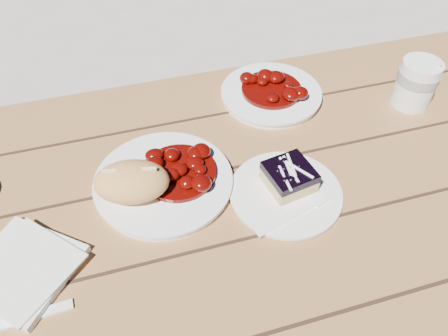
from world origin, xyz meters
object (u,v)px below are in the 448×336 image
object	(u,v)px
blueberry_cake	(289,177)
coffee_cup	(416,83)
bread_roll	(132,182)
dessert_plate	(285,194)
main_plate	(164,182)
picnic_table	(290,237)
second_plate	(271,94)

from	to	relation	value
blueberry_cake	coffee_cup	bearing A→B (deg)	14.33
bread_roll	dessert_plate	size ratio (longest dim) A/B	0.66
main_plate	dessert_plate	size ratio (longest dim) A/B	1.26
picnic_table	blueberry_cake	xyz separation A→B (m)	(-0.02, 0.00, 0.19)
dessert_plate	coffee_cup	bearing A→B (deg)	25.44
main_plate	second_plate	distance (m)	0.34
dessert_plate	blueberry_cake	size ratio (longest dim) A/B	2.18
bread_roll	blueberry_cake	bearing A→B (deg)	-10.43
bread_roll	second_plate	world-z (taller)	bread_roll
picnic_table	dessert_plate	world-z (taller)	dessert_plate
main_plate	bread_roll	world-z (taller)	bread_roll
main_plate	bread_roll	xyz separation A→B (m)	(-0.05, -0.02, 0.04)
picnic_table	main_plate	world-z (taller)	main_plate
picnic_table	dessert_plate	xyz separation A→B (m)	(-0.03, -0.01, 0.17)
bread_roll	second_plate	distance (m)	0.40
picnic_table	main_plate	xyz separation A→B (m)	(-0.24, 0.07, 0.17)
main_plate	coffee_cup	world-z (taller)	coffee_cup
main_plate	bread_roll	distance (m)	0.07
bread_roll	blueberry_cake	size ratio (longest dim) A/B	1.44
bread_roll	dessert_plate	bearing A→B (deg)	-13.96
bread_roll	blueberry_cake	xyz separation A→B (m)	(0.27, -0.05, -0.02)
picnic_table	bread_roll	xyz separation A→B (m)	(-0.29, 0.05, 0.21)
main_plate	coffee_cup	bearing A→B (deg)	8.76
picnic_table	dessert_plate	size ratio (longest dim) A/B	10.18
bread_roll	coffee_cup	bearing A→B (deg)	9.79
dessert_plate	second_plate	world-z (taller)	second_plate
picnic_table	bread_roll	world-z (taller)	bread_roll
dessert_plate	picnic_table	bearing A→B (deg)	18.78
blueberry_cake	second_plate	bearing A→B (deg)	66.39
coffee_cup	picnic_table	bearing A→B (deg)	-153.95
main_plate	bread_roll	size ratio (longest dim) A/B	1.91
bread_roll	second_plate	xyz separation A→B (m)	(0.34, 0.21, -0.04)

